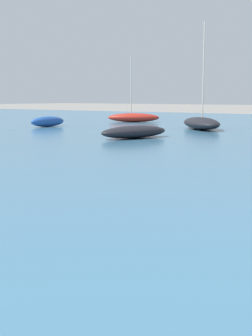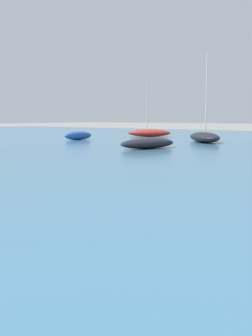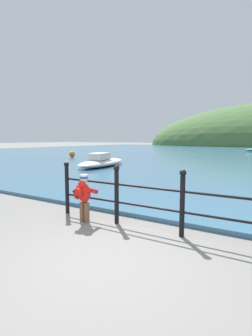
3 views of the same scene
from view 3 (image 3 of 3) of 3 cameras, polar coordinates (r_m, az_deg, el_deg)
The scene contains 5 objects.
ground_plane at distance 3.91m, azimuth -3.40°, elevation -20.01°, with size 200.00×200.00×0.00m, color slate.
iron_railing at distance 5.02m, azimuth 4.59°, elevation -6.24°, with size 4.32×0.12×1.21m.
child_in_coat at distance 5.52m, azimuth -9.23°, elevation -5.54°, with size 0.38×0.53×1.00m.
boat_far_right at distance 15.75m, azimuth -5.29°, elevation 1.34°, with size 2.41×5.05×0.81m.
mooring_buoy at distance 24.14m, azimuth -11.66°, elevation 2.97°, with size 0.51×0.51×0.51m, color orange.
Camera 3 is at (2.06, -2.84, 1.74)m, focal length 28.00 mm.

